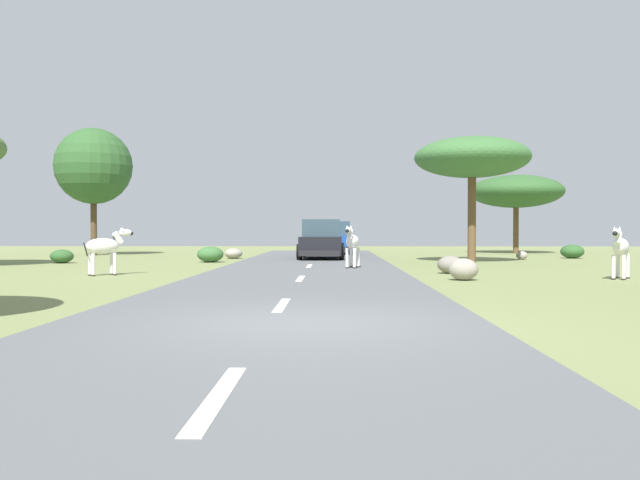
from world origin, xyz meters
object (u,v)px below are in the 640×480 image
tree_2 (516,192)px  tree_6 (93,166)px  zebra_1 (105,247)px  bush_1 (572,251)px  rock_2 (234,253)px  tree_5 (472,158)px  zebra_0 (352,242)px  rock_0 (463,269)px  zebra_2 (620,248)px  rock_1 (451,265)px  car_0 (322,241)px  bush_2 (62,256)px  rock_3 (522,255)px  bush_0 (210,254)px  car_1 (334,239)px

tree_2 → tree_6: (-22.93, -3.67, 1.12)m
zebra_1 → bush_1: size_ratio=1.30×
tree_6 → rock_2: (7.90, -3.72, -4.40)m
tree_2 → tree_5: size_ratio=1.05×
zebra_0 → bush_1: (10.52, 8.92, -0.58)m
tree_6 → rock_0: 23.47m
zebra_2 → bush_1: zebra_2 is taller
rock_1 → zebra_0: bearing=145.5°
bush_1 → rock_0: 15.64m
tree_5 → car_0: bearing=156.4°
car_0 → rock_1: (4.08, -9.41, -0.58)m
zebra_2 → rock_2: (-12.26, 12.54, -0.60)m
zebra_1 → bush_1: (17.74, 11.97, -0.51)m
zebra_0 → tree_6: (-13.16, 12.01, 3.74)m
rock_0 → rock_1: rock_0 is taller
bush_2 → rock_2: size_ratio=1.11×
zebra_0 → tree_6: size_ratio=0.22×
tree_6 → rock_3: tree_6 is taller
rock_2 → rock_3: 13.06m
rock_3 → rock_0: bearing=-112.3°
rock_3 → zebra_0: bearing=-135.9°
tree_2 → rock_2: tree_2 is taller
car_0 → rock_2: size_ratio=5.31×
bush_2 → bush_1: bearing=12.7°
bush_0 → rock_2: (0.42, 3.48, -0.08)m
rock_0 → rock_3: (5.01, 12.21, -0.10)m
zebra_1 → tree_5: 14.85m
zebra_0 → rock_2: (-5.26, 8.29, -0.66)m
car_1 → rock_0: bearing=98.2°
car_1 → car_0: bearing=82.5°
rock_0 → rock_3: rock_0 is taller
bush_0 → rock_1: (8.58, -6.81, -0.05)m
bush_1 → rock_1: size_ratio=1.36×
zebra_0 → bush_1: zebra_0 is taller
zebra_1 → zebra_2: (14.22, -1.19, 0.01)m
zebra_1 → tree_2: 25.44m
tree_5 → bush_0: bearing=179.6°
rock_1 → rock_2: bearing=128.4°
tree_2 → bush_0: tree_2 is taller
car_1 → bush_2: bearing=38.8°
zebra_1 → car_1: car_1 is taller
bush_2 → car_0: bearing=18.6°
car_1 → rock_1: size_ratio=5.54×
car_0 → car_1: size_ratio=0.99×
zebra_0 → zebra_1: (-7.22, -3.05, -0.07)m
tree_2 → rock_3: (-2.00, -8.14, -3.33)m
car_1 → tree_2: size_ratio=0.83×
bush_1 → bush_2: bush_1 is taller
zebra_2 → car_1: size_ratio=0.32×
tree_2 → rock_3: 9.02m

